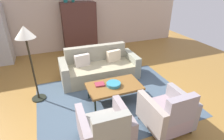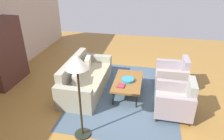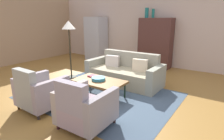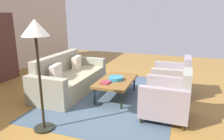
{
  "view_description": "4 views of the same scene",
  "coord_description": "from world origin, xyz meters",
  "px_view_note": "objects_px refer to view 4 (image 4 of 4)",
  "views": [
    {
      "loc": [
        -0.94,
        -3.33,
        2.55
      ],
      "look_at": [
        0.48,
        0.4,
        0.51
      ],
      "focal_mm": 29.03,
      "sensor_mm": 36.0,
      "label": 1
    },
    {
      "loc": [
        -4.24,
        -0.65,
        3.03
      ],
      "look_at": [
        0.1,
        0.24,
        0.78
      ],
      "focal_mm": 33.26,
      "sensor_mm": 36.0,
      "label": 2
    },
    {
      "loc": [
        2.9,
        -3.33,
        1.78
      ],
      "look_at": [
        0.42,
        0.27,
        0.57
      ],
      "focal_mm": 30.0,
      "sensor_mm": 36.0,
      "label": 3
    },
    {
      "loc": [
        -3.81,
        -1.48,
        1.81
      ],
      "look_at": [
        0.47,
        0.02,
        0.57
      ],
      "focal_mm": 33.88,
      "sensor_mm": 36.0,
      "label": 4
    }
  ],
  "objects_px": {
    "armchair_left": "(169,100)",
    "armchair_right": "(174,80)",
    "couch": "(68,79)",
    "coffee_table": "(116,81)",
    "fruit_bowl": "(116,78)",
    "floor_lamp": "(36,39)",
    "book_stack": "(105,82)"
  },
  "relations": [
    {
      "from": "armchair_left",
      "to": "armchair_right",
      "type": "xyz_separation_m",
      "value": [
        1.2,
        0.0,
        0.0
      ]
    },
    {
      "from": "couch",
      "to": "coffee_table",
      "type": "distance_m",
      "value": 1.19
    },
    {
      "from": "armchair_left",
      "to": "fruit_bowl",
      "type": "height_order",
      "value": "armchair_left"
    },
    {
      "from": "floor_lamp",
      "to": "coffee_table",
      "type": "bearing_deg",
      "value": -22.43
    },
    {
      "from": "coffee_table",
      "to": "fruit_bowl",
      "type": "bearing_deg",
      "value": 180.0
    },
    {
      "from": "armchair_left",
      "to": "armchair_right",
      "type": "distance_m",
      "value": 1.2
    },
    {
      "from": "couch",
      "to": "fruit_bowl",
      "type": "xyz_separation_m",
      "value": [
        -0.02,
        -1.19,
        0.15
      ]
    },
    {
      "from": "armchair_right",
      "to": "floor_lamp",
      "type": "xyz_separation_m",
      "value": [
        -2.24,
        1.84,
        1.1
      ]
    },
    {
      "from": "armchair_right",
      "to": "book_stack",
      "type": "distance_m",
      "value": 1.58
    },
    {
      "from": "couch",
      "to": "armchair_left",
      "type": "distance_m",
      "value": 2.43
    },
    {
      "from": "book_stack",
      "to": "coffee_table",
      "type": "bearing_deg",
      "value": -24.04
    },
    {
      "from": "coffee_table",
      "to": "armchair_right",
      "type": "height_order",
      "value": "armchair_right"
    },
    {
      "from": "couch",
      "to": "armchair_right",
      "type": "distance_m",
      "value": 2.43
    },
    {
      "from": "armchair_left",
      "to": "armchair_right",
      "type": "relative_size",
      "value": 1.0
    },
    {
      "from": "armchair_left",
      "to": "armchair_right",
      "type": "bearing_deg",
      "value": 1.08
    },
    {
      "from": "couch",
      "to": "coffee_table",
      "type": "xyz_separation_m",
      "value": [
        -0.0,
        -1.19,
        0.08
      ]
    },
    {
      "from": "coffee_table",
      "to": "armchair_left",
      "type": "height_order",
      "value": "armchair_left"
    },
    {
      "from": "armchair_left",
      "to": "book_stack",
      "type": "xyz_separation_m",
      "value": [
        0.3,
        1.3,
        0.07
      ]
    },
    {
      "from": "armchair_left",
      "to": "floor_lamp",
      "type": "distance_m",
      "value": 2.38
    },
    {
      "from": "armchair_left",
      "to": "armchair_right",
      "type": "height_order",
      "value": "same"
    },
    {
      "from": "armchair_right",
      "to": "fruit_bowl",
      "type": "height_order",
      "value": "armchair_right"
    },
    {
      "from": "floor_lamp",
      "to": "couch",
      "type": "bearing_deg",
      "value": 17.32
    },
    {
      "from": "armchair_right",
      "to": "fruit_bowl",
      "type": "xyz_separation_m",
      "value": [
        -0.62,
        1.17,
        0.09
      ]
    },
    {
      "from": "coffee_table",
      "to": "armchair_right",
      "type": "relative_size",
      "value": 1.36
    },
    {
      "from": "coffee_table",
      "to": "book_stack",
      "type": "distance_m",
      "value": 0.33
    },
    {
      "from": "couch",
      "to": "fruit_bowl",
      "type": "distance_m",
      "value": 1.2
    },
    {
      "from": "armchair_right",
      "to": "fruit_bowl",
      "type": "relative_size",
      "value": 2.75
    },
    {
      "from": "armchair_right",
      "to": "coffee_table",
      "type": "bearing_deg",
      "value": 115.72
    },
    {
      "from": "fruit_bowl",
      "to": "armchair_left",
      "type": "bearing_deg",
      "value": -116.61
    },
    {
      "from": "book_stack",
      "to": "floor_lamp",
      "type": "xyz_separation_m",
      "value": [
        -1.34,
        0.54,
        1.03
      ]
    },
    {
      "from": "fruit_bowl",
      "to": "floor_lamp",
      "type": "relative_size",
      "value": 0.19
    },
    {
      "from": "fruit_bowl",
      "to": "book_stack",
      "type": "distance_m",
      "value": 0.31
    }
  ]
}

